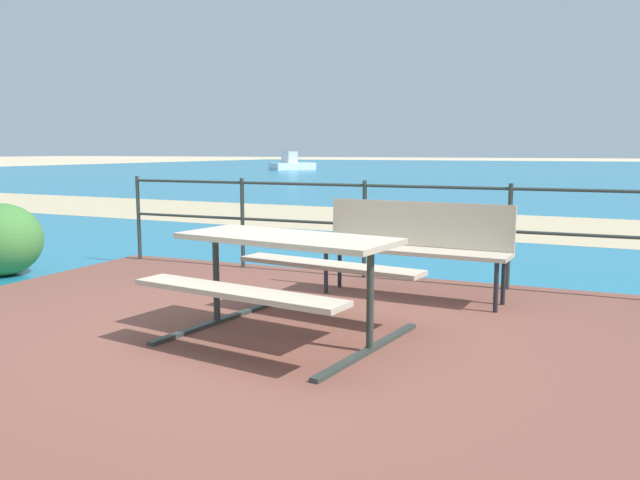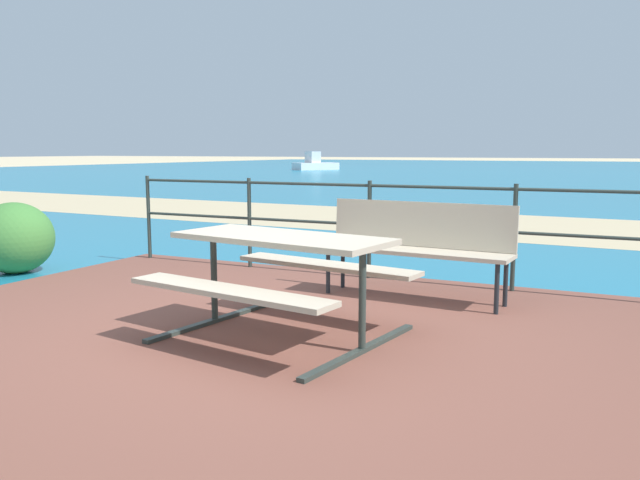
{
  "view_description": "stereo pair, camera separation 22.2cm",
  "coord_description": "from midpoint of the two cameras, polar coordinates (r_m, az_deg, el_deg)",
  "views": [
    {
      "loc": [
        2.2,
        -3.93,
        1.4
      ],
      "look_at": [
        0.06,
        1.05,
        0.64
      ],
      "focal_mm": 35.83,
      "sensor_mm": 36.0,
      "label": 1
    },
    {
      "loc": [
        2.41,
        -3.84,
        1.4
      ],
      "look_at": [
        0.06,
        1.05,
        0.64
      ],
      "focal_mm": 35.83,
      "sensor_mm": 36.0,
      "label": 2
    }
  ],
  "objects": [
    {
      "name": "boat_near",
      "position": [
        46.31,
        -0.24,
        6.77
      ],
      "size": [
        2.93,
        3.57,
        1.31
      ],
      "rotation": [
        0.0,
        0.0,
        0.98
      ],
      "color": "silver",
      "rests_on": "sea_water"
    },
    {
      "name": "railing_fence",
      "position": [
        6.71,
        5.38,
        2.12
      ],
      "size": [
        5.94,
        0.04,
        1.03
      ],
      "color": "#2D3833",
      "rests_on": "patio_paving"
    },
    {
      "name": "sea_water",
      "position": [
        43.97,
        22.69,
        5.58
      ],
      "size": [
        90.0,
        90.0,
        0.01
      ],
      "primitive_type": "cube",
      "color": "teal",
      "rests_on": "ground"
    },
    {
      "name": "beach_strip",
      "position": [
        12.48,
        14.79,
        1.33
      ],
      "size": [
        54.14,
        6.84,
        0.01
      ],
      "primitive_type": "cube",
      "rotation": [
        0.0,
        0.0,
        -0.05
      ],
      "color": "tan",
      "rests_on": "ground"
    },
    {
      "name": "picnic_table",
      "position": [
        4.57,
        -2.04,
        -1.9
      ],
      "size": [
        1.78,
        1.63,
        0.74
      ],
      "rotation": [
        0.0,
        0.0,
        -0.16
      ],
      "color": "#BCAD93",
      "rests_on": "patio_paving"
    },
    {
      "name": "park_bench",
      "position": [
        5.86,
        9.72,
        -0.03
      ],
      "size": [
        1.77,
        0.53,
        0.87
      ],
      "rotation": [
        0.0,
        0.0,
        -0.07
      ],
      "color": "#BCAD93",
      "rests_on": "patio_paving"
    },
    {
      "name": "ground_plane",
      "position": [
        4.73,
        -4.9,
        -9.24
      ],
      "size": [
        240.0,
        240.0,
        0.0
      ],
      "primitive_type": "plane",
      "color": "beige"
    },
    {
      "name": "shrub_left",
      "position": [
        8.03,
        -24.92,
        0.16
      ],
      "size": [
        0.87,
        0.87,
        0.82
      ],
      "primitive_type": "ellipsoid",
      "color": "#427F38",
      "rests_on": "ground"
    },
    {
      "name": "patio_paving",
      "position": [
        4.72,
        -4.9,
        -8.89
      ],
      "size": [
        6.4,
        5.2,
        0.06
      ],
      "primitive_type": "cube",
      "color": "brown",
      "rests_on": "ground"
    }
  ]
}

